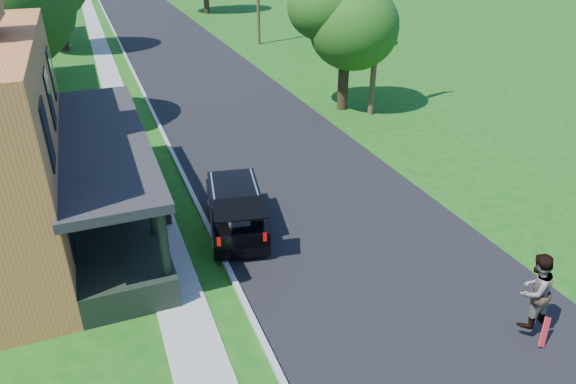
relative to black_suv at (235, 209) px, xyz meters
name	(u,v)px	position (x,y,z in m)	size (l,w,h in m)	color
ground	(389,281)	(3.20, -4.16, -0.76)	(140.00, 140.00, 0.00)	#115010
street	(213,89)	(3.20, 15.84, -0.76)	(8.00, 120.00, 0.02)	black
curb	(145,96)	(-0.85, 15.84, -0.76)	(0.15, 120.00, 0.12)	#A2A39D
sidewalk	(117,99)	(-2.40, 15.84, -0.76)	(1.30, 120.00, 0.03)	#A0A098
front_walk	(28,239)	(-6.30, 1.84, -0.76)	(6.50, 1.20, 0.03)	#A0A098
black_suv	(235,209)	(0.00, 0.00, 0.00)	(2.33, 4.49, 1.99)	black
skateboarder	(534,291)	(5.10, -7.16, 0.57)	(1.04, 0.87, 1.93)	black
skateboard	(544,333)	(5.28, -7.58, -0.41)	(0.47, 0.29, 0.68)	#B60F13
tree_right_near	(346,15)	(8.65, 9.71, 4.03)	(5.64, 5.22, 7.13)	black
utility_pole_near	(378,15)	(9.69, 8.37, 4.19)	(1.80, 0.31, 9.59)	#442D1F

